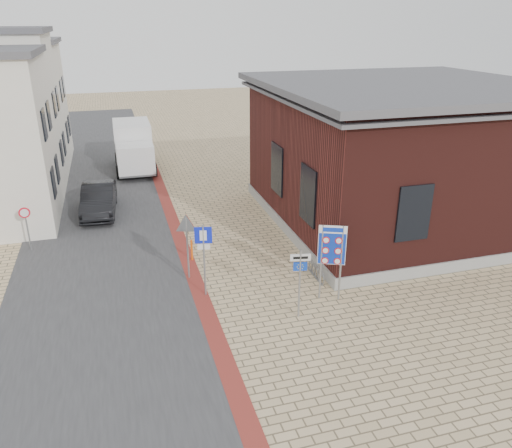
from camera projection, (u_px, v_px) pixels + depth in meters
ground at (268, 316)px, 17.26m from camera, size 120.00×120.00×0.00m
road_strip at (101, 194)px, 29.13m from camera, size 7.00×60.00×0.02m
curb_strip at (172, 219)px, 25.60m from camera, size 0.60×40.00×0.02m
brick_building at (400, 151)px, 24.46m from camera, size 13.00×13.00×6.80m
townhouse_far at (10, 103)px, 34.10m from camera, size 7.40×6.40×8.30m
bike_rack at (315, 271)px, 19.79m from camera, size 0.08×1.80×0.60m
sedan at (99, 199)px, 26.10m from camera, size 1.93×4.75×1.53m
box_truck at (134, 147)px, 33.36m from camera, size 2.58×5.91×3.08m
border_sign at (332, 247)px, 17.55m from camera, size 0.93×0.43×2.90m
essen_sign at (300, 273)px, 16.60m from camera, size 0.68×0.18×2.53m
parking_sign at (204, 247)px, 17.82m from camera, size 0.61×0.18×2.83m
yield_sign at (187, 231)px, 19.02m from camera, size 0.91×0.36×2.66m
speed_sign at (26, 222)px, 21.64m from camera, size 0.48×0.09×2.03m
bollard at (192, 250)px, 21.04m from camera, size 0.09×0.09×0.94m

